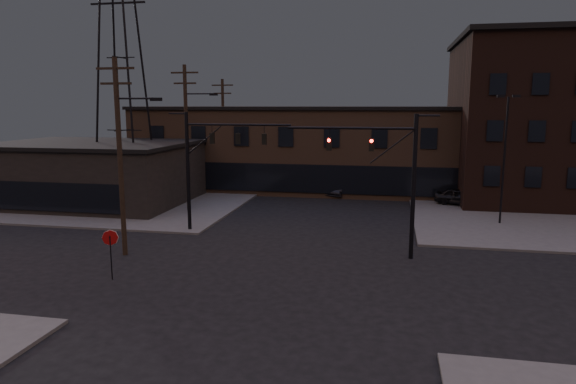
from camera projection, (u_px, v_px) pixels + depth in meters
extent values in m
plane|color=black|center=(280.00, 277.00, 25.56)|extent=(140.00, 140.00, 0.00)
cube|color=#474744|center=(111.00, 190.00, 51.07)|extent=(30.00, 30.00, 0.15)
cube|color=brown|center=(338.00, 149.00, 51.95)|extent=(40.00, 12.00, 8.00)
cube|color=black|center=(94.00, 174.00, 44.48)|extent=(16.00, 12.00, 5.00)
cylinder|color=black|center=(414.00, 188.00, 27.97)|extent=(0.24, 0.24, 8.00)
cylinder|color=black|center=(350.00, 128.00, 28.12)|extent=(7.00, 0.14, 0.14)
cube|color=#FF140C|center=(371.00, 145.00, 28.04)|extent=(0.28, 0.22, 0.70)
cube|color=#FF140C|center=(329.00, 144.00, 28.49)|extent=(0.28, 0.22, 0.70)
cylinder|color=black|center=(188.00, 173.00, 34.17)|extent=(0.24, 0.24, 8.00)
cylinder|color=black|center=(238.00, 125.00, 32.95)|extent=(7.00, 0.14, 0.14)
cube|color=black|center=(212.00, 138.00, 33.44)|extent=(0.28, 0.22, 0.70)
cube|color=black|center=(238.00, 139.00, 33.10)|extent=(0.28, 0.22, 0.70)
cube|color=black|center=(264.00, 139.00, 32.76)|extent=(0.28, 0.22, 0.70)
cylinder|color=black|center=(111.00, 258.00, 24.99)|extent=(0.06, 0.06, 2.20)
cylinder|color=maroon|center=(110.00, 238.00, 24.84)|extent=(0.72, 0.33, 0.76)
cylinder|color=black|center=(120.00, 159.00, 28.41)|extent=(0.28, 0.28, 11.00)
cube|color=black|center=(115.00, 68.00, 27.59)|extent=(2.20, 0.12, 0.12)
cube|color=black|center=(116.00, 83.00, 27.72)|extent=(1.80, 0.12, 0.12)
cube|color=black|center=(156.00, 99.00, 27.42)|extent=(0.60, 0.25, 0.18)
cylinder|color=black|center=(187.00, 140.00, 40.16)|extent=(0.28, 0.28, 11.50)
cube|color=black|center=(185.00, 73.00, 39.30)|extent=(2.20, 0.12, 0.12)
cube|color=black|center=(185.00, 83.00, 39.43)|extent=(1.80, 0.12, 0.12)
cube|color=black|center=(214.00, 94.00, 39.13)|extent=(0.60, 0.25, 0.18)
cylinder|color=black|center=(223.00, 134.00, 51.99)|extent=(0.28, 0.28, 11.00)
cube|color=black|center=(222.00, 85.00, 51.17)|extent=(2.20, 0.12, 0.12)
cube|color=black|center=(223.00, 93.00, 51.31)|extent=(1.80, 0.12, 0.12)
cylinder|color=black|center=(504.00, 162.00, 35.81)|extent=(0.14, 0.14, 9.00)
cube|color=black|center=(501.00, 96.00, 35.15)|extent=(0.50, 0.28, 0.18)
cube|color=black|center=(516.00, 96.00, 34.95)|extent=(0.50, 0.28, 0.18)
cylinder|color=black|center=(573.00, 157.00, 39.48)|extent=(0.14, 0.14, 9.00)
cube|color=black|center=(571.00, 97.00, 38.82)|extent=(0.50, 0.28, 0.18)
imported|color=black|center=(460.00, 197.00, 43.06)|extent=(4.32, 2.92, 1.37)
imported|color=silver|center=(507.00, 191.00, 45.83)|extent=(4.89, 2.67, 1.34)
imported|color=black|center=(341.00, 187.00, 48.60)|extent=(2.62, 4.92, 1.54)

